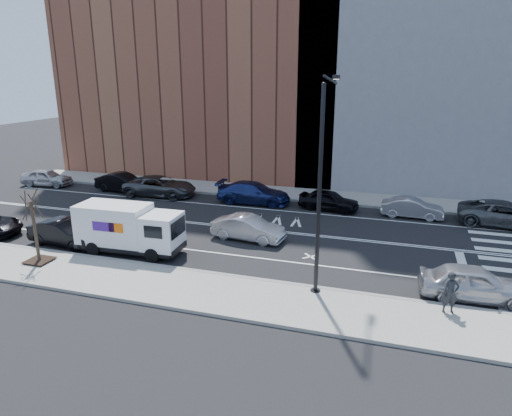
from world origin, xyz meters
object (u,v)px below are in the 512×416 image
Objects in this scene: driving_sedan at (248,228)px; pedestrian at (451,293)px; near_parked_front at (474,283)px; far_parked_b at (123,183)px; far_parked_a at (47,177)px; fedex_van at (128,228)px.

pedestrian is (10.39, -5.83, 0.32)m from driving_sedan.
far_parked_b is at bearing 61.59° from near_parked_front.
far_parked_b is at bearing 134.89° from pedestrian.
driving_sedan is 0.96× the size of near_parked_front.
far_parked_a is at bearing 77.31° from driving_sedan.
driving_sedan is at bearing -113.78° from far_parked_b.
far_parked_b reaches higher than far_parked_a.
pedestrian reaches higher than driving_sedan.
pedestrian is at bearing -120.27° from far_parked_a.
far_parked_b is (-7.72, 11.23, -0.63)m from fedex_van.
far_parked_b is at bearing 67.26° from driving_sedan.
driving_sedan is at bearing 67.19° from near_parked_front.
near_parked_front is 2.14m from pedestrian.
far_parked_a is (-15.07, 11.00, -0.66)m from fedex_van.
fedex_van is 3.33× the size of pedestrian.
near_parked_front is (17.03, -0.25, -0.62)m from fedex_van.
pedestrian is (-1.12, -1.80, 0.26)m from near_parked_front.
pedestrian is (30.98, -13.06, 0.30)m from far_parked_a.
fedex_van reaches higher than far_parked_a.
far_parked_b is 2.61× the size of pedestrian.
near_parked_front is 2.57× the size of pedestrian.
pedestrian is (23.63, -13.29, 0.27)m from far_parked_b.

